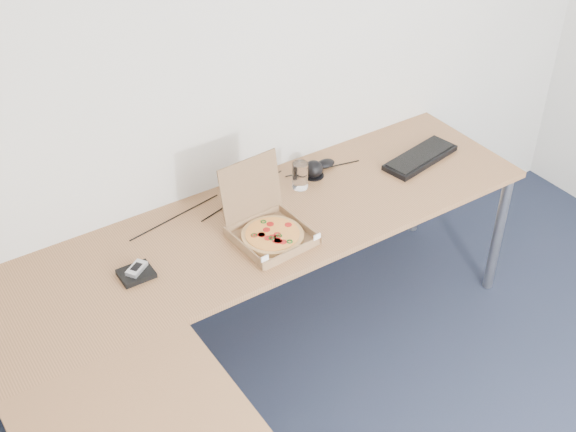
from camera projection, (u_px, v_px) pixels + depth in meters
desk at (250, 315)px, 2.84m from camera, size 2.50×2.20×0.73m
pizza_box at (270, 231)px, 3.15m from camera, size 0.29×0.34×0.30m
drinking_glass at (300, 175)px, 3.43m from camera, size 0.07×0.07×0.13m
keyboard at (420, 158)px, 3.65m from camera, size 0.43×0.22×0.03m
mouse at (325, 164)px, 3.60m from camera, size 0.11×0.09×0.04m
wallet at (136, 274)px, 2.97m from camera, size 0.13×0.11×0.02m
phone at (137, 269)px, 2.96m from camera, size 0.10×0.09×0.02m
dome_speaker at (314, 168)px, 3.52m from camera, size 0.10×0.10×0.08m
cable_bundle at (243, 195)px, 3.41m from camera, size 0.57×0.12×0.01m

